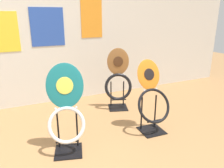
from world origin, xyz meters
TOP-DOWN VIEW (x-y plane):
  - wall_back at (0.00, 2.15)m, footprint 8.00×0.07m
  - toilet_seat_display_teal_sax at (0.36, 0.67)m, footprint 0.44×0.39m
  - toilet_seat_display_woodgrain at (1.32, 1.44)m, footprint 0.43×0.35m
  - toilet_seat_display_orange_sun at (1.39, 0.67)m, footprint 0.43×0.36m

SIDE VIEW (x-z plane):
  - toilet_seat_display_woodgrain at x=1.32m, z-range -0.05..0.87m
  - toilet_seat_display_orange_sun at x=1.39m, z-range -0.01..0.85m
  - toilet_seat_display_teal_sax at x=0.36m, z-range -0.03..0.89m
  - wall_back at x=0.00m, z-range 0.00..2.60m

